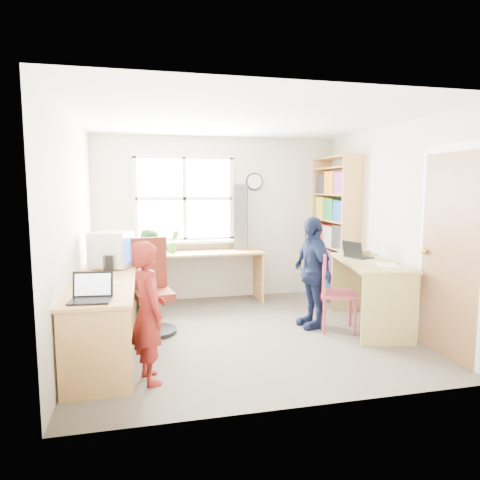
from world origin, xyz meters
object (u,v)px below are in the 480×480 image
at_px(l_desk, 125,309).
at_px(crt_monitor, 111,250).
at_px(person_red, 149,312).
at_px(swivel_chair, 152,292).
at_px(right_desk, 370,279).
at_px(potted_plant, 174,241).
at_px(person_green, 151,272).
at_px(wooden_chair, 332,289).
at_px(laptop_left, 91,294).
at_px(laptop_right, 356,254).
at_px(cd_tower, 241,217).
at_px(person_navy, 312,272).
at_px(bookshelf, 335,233).

height_order(l_desk, crt_monitor, crt_monitor).
xyz_separation_m(crt_monitor, person_red, (0.38, -1.41, -0.35)).
bearing_deg(swivel_chair, right_desk, -19.16).
relative_size(potted_plant, person_green, 0.28).
bearing_deg(crt_monitor, wooden_chair, 6.06).
height_order(laptop_left, laptop_right, laptop_right).
bearing_deg(right_desk, l_desk, -163.75).
bearing_deg(person_green, person_red, -155.55).
bearing_deg(person_red, potted_plant, -23.73).
xyz_separation_m(laptop_right, potted_plant, (-2.15, 1.23, 0.07)).
bearing_deg(cd_tower, person_green, -141.57).
xyz_separation_m(swivel_chair, potted_plant, (0.33, 1.10, 0.44)).
xyz_separation_m(laptop_right, person_red, (-2.55, -1.17, -0.23)).
relative_size(right_desk, laptop_left, 4.24).
bearing_deg(potted_plant, l_desk, -109.95).
xyz_separation_m(laptop_right, cd_tower, (-1.16, 1.32, 0.38)).
bearing_deg(crt_monitor, l_desk, -59.44).
height_order(potted_plant, person_navy, person_navy).
height_order(swivel_chair, cd_tower, cd_tower).
xyz_separation_m(cd_tower, person_red, (-1.39, -2.49, -0.62)).
xyz_separation_m(l_desk, cd_tower, (1.61, 1.80, 0.77)).
xyz_separation_m(right_desk, swivel_chair, (-2.54, 0.38, -0.11)).
distance_m(bookshelf, potted_plant, 2.35).
distance_m(l_desk, potted_plant, 1.87).
distance_m(swivel_chair, potted_plant, 1.23).
xyz_separation_m(laptop_left, person_green, (0.52, 2.02, -0.24)).
relative_size(l_desk, person_green, 2.61).
distance_m(bookshelf, wooden_chair, 1.52).
distance_m(bookshelf, swivel_chair, 2.86).
distance_m(l_desk, person_green, 1.33).
xyz_separation_m(right_desk, cd_tower, (-1.21, 1.57, 0.65)).
xyz_separation_m(laptop_left, cd_tower, (1.84, 2.52, 0.42)).
distance_m(bookshelf, crt_monitor, 3.20).
bearing_deg(swivel_chair, potted_plant, 62.62).
distance_m(crt_monitor, potted_plant, 1.26).
relative_size(bookshelf, wooden_chair, 2.29).
distance_m(bookshelf, laptop_right, 1.02).
relative_size(l_desk, crt_monitor, 5.77).
bearing_deg(laptop_right, l_desk, 80.52).
relative_size(laptop_right, cd_tower, 0.39).
height_order(swivel_chair, laptop_left, swivel_chair).
height_order(l_desk, person_green, person_green).
bearing_deg(potted_plant, person_green, -127.89).
height_order(bookshelf, person_navy, bookshelf).
bearing_deg(person_navy, laptop_left, -71.60).
bearing_deg(person_red, laptop_left, 80.27).
bearing_deg(wooden_chair, cd_tower, 132.34).
bearing_deg(person_green, swivel_chair, -154.23).
distance_m(laptop_right, person_red, 2.81).
height_order(wooden_chair, cd_tower, cd_tower).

